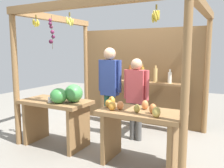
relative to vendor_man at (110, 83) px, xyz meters
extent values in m
plane|color=gray|center=(0.20, -0.08, -1.03)|extent=(12.00, 12.00, 0.00)
cylinder|color=olive|center=(-1.22, -1.16, 0.15)|extent=(0.10, 0.10, 2.36)
cylinder|color=olive|center=(1.63, -1.16, 0.15)|extent=(0.10, 0.10, 2.36)
cylinder|color=olive|center=(-1.22, 1.00, 0.15)|extent=(0.10, 0.10, 2.36)
cylinder|color=olive|center=(1.63, 1.00, 0.15)|extent=(0.10, 0.10, 2.36)
cube|color=olive|center=(0.20, -1.16, 1.27)|extent=(2.95, 0.12, 0.12)
cube|color=olive|center=(-1.22, -0.08, 1.27)|extent=(0.12, 2.26, 0.12)
cube|color=olive|center=(1.63, -0.08, 1.27)|extent=(0.12, 2.26, 0.12)
cube|color=brown|center=(0.20, 1.02, 0.03)|extent=(2.85, 0.04, 2.12)
cylinder|color=brown|center=(1.20, -0.98, 1.16)|extent=(0.02, 0.02, 0.06)
ellipsoid|color=gold|center=(1.23, -0.99, 1.06)|extent=(0.04, 0.08, 0.14)
ellipsoid|color=gold|center=(1.22, -0.96, 1.06)|extent=(0.07, 0.06, 0.14)
ellipsoid|color=gold|center=(1.20, -0.94, 1.04)|extent=(0.06, 0.04, 0.13)
ellipsoid|color=gold|center=(1.17, -0.97, 1.04)|extent=(0.05, 0.06, 0.14)
ellipsoid|color=gold|center=(1.17, -1.00, 1.03)|extent=(0.05, 0.06, 0.14)
ellipsoid|color=gold|center=(1.20, -1.02, 1.05)|extent=(0.07, 0.04, 0.13)
ellipsoid|color=gold|center=(1.22, -1.01, 1.06)|extent=(0.07, 0.06, 0.14)
cylinder|color=brown|center=(-0.15, -1.00, 1.16)|extent=(0.02, 0.02, 0.06)
ellipsoid|color=#D1CC4C|center=(-0.13, -1.00, 1.06)|extent=(0.04, 0.07, 0.11)
ellipsoid|color=#D1CC4C|center=(-0.13, -0.96, 1.04)|extent=(0.08, 0.06, 0.12)
ellipsoid|color=#D1CC4C|center=(-0.17, -0.96, 1.06)|extent=(0.06, 0.05, 0.12)
ellipsoid|color=#D1CC4C|center=(-0.17, -1.00, 1.06)|extent=(0.04, 0.08, 0.11)
ellipsoid|color=#D1CC4C|center=(-0.17, -1.04, 1.07)|extent=(0.05, 0.04, 0.11)
ellipsoid|color=#D1CC4C|center=(-0.14, -1.02, 1.04)|extent=(0.07, 0.05, 0.12)
cylinder|color=brown|center=(-0.79, -1.05, 1.16)|extent=(0.02, 0.02, 0.06)
ellipsoid|color=yellow|center=(-0.75, -1.05, 1.07)|extent=(0.04, 0.08, 0.11)
ellipsoid|color=yellow|center=(-0.78, -1.02, 1.05)|extent=(0.06, 0.04, 0.11)
ellipsoid|color=yellow|center=(-0.82, -1.02, 1.05)|extent=(0.07, 0.07, 0.12)
ellipsoid|color=yellow|center=(-0.82, -1.08, 1.07)|extent=(0.05, 0.05, 0.11)
ellipsoid|color=yellow|center=(-0.78, -1.07, 1.05)|extent=(0.07, 0.05, 0.12)
cylinder|color=#4C422D|center=(-0.59, -0.90, 0.91)|extent=(0.01, 0.01, 0.55)
sphere|color=#601E42|center=(-0.61, -0.92, 1.11)|extent=(0.06, 0.06, 0.06)
sphere|color=#511938|center=(-0.61, -0.93, 1.05)|extent=(0.06, 0.06, 0.06)
sphere|color=#601E42|center=(-0.62, -0.89, 1.01)|extent=(0.06, 0.06, 0.06)
sphere|color=#601E42|center=(-0.57, -0.92, 0.92)|extent=(0.06, 0.06, 0.06)
sphere|color=#511938|center=(-0.59, -0.88, 0.84)|extent=(0.06, 0.06, 0.06)
sphere|color=#47142D|center=(-0.62, -0.91, 0.76)|extent=(0.07, 0.07, 0.07)
cube|color=olive|center=(-0.58, -0.89, -0.26)|extent=(1.20, 0.64, 0.06)
cube|color=olive|center=(-1.06, -0.89, -0.66)|extent=(0.06, 0.58, 0.74)
cube|color=olive|center=(-0.10, -0.89, -0.66)|extent=(0.06, 0.58, 0.74)
ellipsoid|color=#429347|center=(-0.21, -0.86, -0.08)|extent=(0.31, 0.31, 0.30)
ellipsoid|color=#38843D|center=(-0.37, -1.05, -0.11)|extent=(0.37, 0.37, 0.25)
cylinder|color=white|center=(-0.54, -1.07, -0.18)|extent=(0.07, 0.07, 0.09)
cube|color=olive|center=(0.99, -0.89, -0.26)|extent=(1.20, 0.64, 0.06)
cube|color=olive|center=(0.51, -0.89, -0.66)|extent=(0.06, 0.58, 0.74)
cube|color=olive|center=(1.47, -0.89, -0.66)|extent=(0.06, 0.58, 0.74)
ellipsoid|color=gold|center=(0.60, -1.05, -0.17)|extent=(0.15, 0.15, 0.13)
ellipsoid|color=gold|center=(0.46, -0.79, -0.16)|extent=(0.14, 0.14, 0.14)
ellipsoid|color=gold|center=(0.48, -0.91, -0.17)|extent=(0.13, 0.13, 0.12)
ellipsoid|color=#B79E47|center=(1.27, -1.11, -0.16)|extent=(0.15, 0.15, 0.14)
ellipsoid|color=#E07F47|center=(0.69, -0.96, -0.17)|extent=(0.13, 0.13, 0.13)
ellipsoid|color=#E07F47|center=(1.00, -0.78, -0.16)|extent=(0.14, 0.14, 0.14)
ellipsoid|color=#CC7038|center=(1.18, -0.96, -0.16)|extent=(0.13, 0.13, 0.14)
ellipsoid|color=#B79E47|center=(0.97, -1.01, -0.17)|extent=(0.11, 0.11, 0.12)
cube|color=olive|center=(-0.54, 0.73, -0.53)|extent=(0.05, 0.20, 1.00)
cube|color=olive|center=(1.31, 0.73, -0.53)|extent=(0.05, 0.20, 1.00)
cube|color=olive|center=(0.38, 0.73, -0.05)|extent=(1.85, 0.22, 0.04)
cylinder|color=#D8B266|center=(-0.49, 0.73, 0.11)|extent=(0.07, 0.07, 0.28)
cylinder|color=#D8B266|center=(-0.49, 0.73, 0.28)|extent=(0.03, 0.03, 0.06)
cylinder|color=silver|center=(-0.20, 0.73, 0.10)|extent=(0.08, 0.08, 0.27)
cylinder|color=silver|center=(-0.20, 0.73, 0.27)|extent=(0.03, 0.03, 0.06)
cylinder|color=#994C1E|center=(0.10, 0.73, 0.11)|extent=(0.07, 0.07, 0.28)
cylinder|color=#994C1E|center=(0.10, 0.73, 0.28)|extent=(0.03, 0.03, 0.06)
cylinder|color=gold|center=(0.39, 0.73, 0.12)|extent=(0.08, 0.08, 0.30)
cylinder|color=gold|center=(0.39, 0.73, 0.29)|extent=(0.03, 0.03, 0.06)
cylinder|color=#D8B266|center=(0.67, 0.73, 0.11)|extent=(0.08, 0.08, 0.29)
cylinder|color=#D8B266|center=(0.67, 0.73, 0.29)|extent=(0.03, 0.03, 0.06)
cylinder|color=silver|center=(0.97, 0.73, 0.08)|extent=(0.08, 0.08, 0.22)
cylinder|color=silver|center=(0.97, 0.73, 0.22)|extent=(0.03, 0.03, 0.06)
cylinder|color=#D8B266|center=(1.24, 0.73, 0.09)|extent=(0.07, 0.07, 0.24)
cylinder|color=#D8B266|center=(1.24, 0.73, 0.24)|extent=(0.03, 0.03, 0.06)
cylinder|color=#295F49|center=(-0.06, 0.00, -0.63)|extent=(0.11, 0.11, 0.80)
cylinder|color=#295F49|center=(0.06, 0.00, -0.63)|extent=(0.11, 0.11, 0.80)
cube|color=#2D428C|center=(0.00, 0.00, 0.10)|extent=(0.32, 0.19, 0.67)
cylinder|color=#2D428C|center=(-0.20, 0.00, 0.14)|extent=(0.08, 0.08, 0.61)
cylinder|color=#2D428C|center=(0.20, 0.00, 0.14)|extent=(0.08, 0.08, 0.61)
sphere|color=tan|center=(0.00, 0.00, 0.56)|extent=(0.23, 0.23, 0.23)
cylinder|color=#4E4E4C|center=(0.49, -0.01, -0.68)|extent=(0.11, 0.11, 0.71)
cylinder|color=#4E4E4C|center=(0.61, -0.01, -0.68)|extent=(0.11, 0.11, 0.71)
cube|color=#BF474C|center=(0.55, -0.01, -0.03)|extent=(0.32, 0.19, 0.60)
cylinder|color=#BF474C|center=(0.35, -0.01, 0.00)|extent=(0.08, 0.08, 0.54)
cylinder|color=#BF474C|center=(0.75, -0.01, 0.00)|extent=(0.08, 0.08, 0.54)
sphere|color=tan|center=(0.55, -0.01, 0.38)|extent=(0.20, 0.20, 0.20)
camera|label=1|loc=(2.15, -3.98, 0.62)|focal=38.24mm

